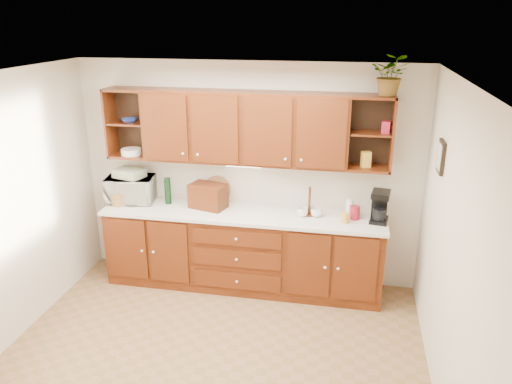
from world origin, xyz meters
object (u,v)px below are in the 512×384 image
at_px(microwave, 131,189).
at_px(potted_plant, 391,75).
at_px(bread_box, 208,196).
at_px(coffee_maker, 380,207).

relative_size(microwave, potted_plant, 1.33).
distance_m(bread_box, coffee_maker, 1.94).
bearing_deg(coffee_maker, bread_box, -172.47).
xyz_separation_m(bread_box, potted_plant, (1.94, 0.04, 1.42)).
bearing_deg(microwave, bread_box, -10.23).
height_order(bread_box, potted_plant, potted_plant).
bearing_deg(coffee_maker, microwave, -172.60).
distance_m(bread_box, potted_plant, 2.40).
xyz_separation_m(coffee_maker, potted_plant, (-0.00, 0.07, 1.39)).
relative_size(bread_box, potted_plant, 0.98).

